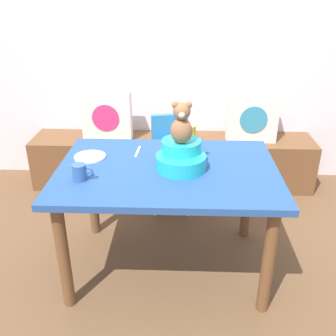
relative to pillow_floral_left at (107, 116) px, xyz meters
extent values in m
plane|color=brown|center=(0.59, -1.19, -0.68)|extent=(8.00, 8.00, 0.00)
cube|color=silver|center=(0.59, 0.29, 0.62)|extent=(4.40, 0.10, 2.60)
cube|color=brown|center=(0.59, 0.02, -0.45)|extent=(2.60, 0.44, 0.46)
cube|color=white|center=(0.00, 0.00, 0.00)|extent=(0.44, 0.14, 0.44)
cylinder|color=#E02D72|center=(0.00, -0.07, 0.00)|extent=(0.24, 0.01, 0.24)
cube|color=white|center=(1.30, 0.00, 0.00)|extent=(0.44, 0.14, 0.44)
cylinder|color=teal|center=(1.30, -0.07, 0.00)|extent=(0.24, 0.01, 0.24)
cube|color=#264C8C|center=(0.59, -1.19, 0.04)|extent=(1.33, 0.93, 0.04)
cylinder|color=brown|center=(0.02, -1.57, -0.33)|extent=(0.07, 0.07, 0.70)
cylinder|color=brown|center=(1.17, -1.57, -0.33)|extent=(0.07, 0.07, 0.70)
cylinder|color=brown|center=(0.02, -0.82, -0.33)|extent=(0.07, 0.07, 0.70)
cylinder|color=brown|center=(1.17, -0.82, -0.33)|extent=(0.07, 0.07, 0.70)
cylinder|color=#2672B2|center=(0.60, -0.43, -0.17)|extent=(0.34, 0.34, 0.10)
cube|color=#2672B2|center=(0.58, -0.29, -0.01)|extent=(0.30, 0.11, 0.24)
cube|color=white|center=(0.64, -0.61, -0.10)|extent=(0.33, 0.26, 0.02)
cylinder|color=silver|center=(0.46, -0.57, -0.45)|extent=(0.03, 0.03, 0.46)
cylinder|color=silver|center=(0.74, -0.57, -0.45)|extent=(0.03, 0.03, 0.46)
cylinder|color=silver|center=(0.46, -0.29, -0.45)|extent=(0.03, 0.03, 0.46)
cylinder|color=silver|center=(0.74, -0.29, -0.45)|extent=(0.03, 0.03, 0.46)
cylinder|color=#1EB3BC|center=(0.67, -1.21, 0.10)|extent=(0.30, 0.30, 0.09)
cylinder|color=#1EB3BC|center=(0.67, -1.15, 0.18)|extent=(0.24, 0.24, 0.07)
ellipsoid|color=#91613E|center=(0.67, -1.19, 0.29)|extent=(0.13, 0.11, 0.15)
sphere|color=#91613E|center=(0.67, -1.19, 0.41)|extent=(0.10, 0.10, 0.10)
sphere|color=beige|center=(0.67, -1.23, 0.40)|extent=(0.04, 0.04, 0.04)
sphere|color=#91613E|center=(0.64, -1.19, 0.45)|extent=(0.04, 0.04, 0.04)
sphere|color=#91613E|center=(0.71, -1.19, 0.45)|extent=(0.04, 0.04, 0.04)
cylinder|color=gold|center=(0.74, -0.85, 0.13)|extent=(0.07, 0.07, 0.15)
cone|color=white|center=(0.74, -0.85, 0.23)|extent=(0.06, 0.06, 0.03)
cylinder|color=#335999|center=(0.10, -1.37, 0.11)|extent=(0.08, 0.08, 0.09)
torus|color=#335999|center=(0.16, -1.37, 0.11)|extent=(0.06, 0.01, 0.06)
cylinder|color=white|center=(0.09, -1.06, 0.07)|extent=(0.20, 0.20, 0.01)
cube|color=silver|center=(0.39, -0.96, 0.06)|extent=(0.03, 0.17, 0.01)
camera|label=1|loc=(0.67, -3.25, 1.05)|focal=40.37mm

